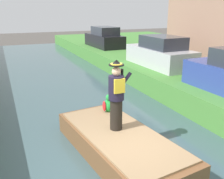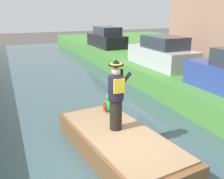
# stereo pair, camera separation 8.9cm
# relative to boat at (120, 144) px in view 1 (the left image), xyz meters

# --- Properties ---
(ground_plane) EXTENTS (80.00, 80.00, 0.00)m
(ground_plane) POSITION_rel_boat_xyz_m (0.00, -0.41, -0.40)
(ground_plane) COLOR #4C4742
(canal_water) EXTENTS (6.30, 48.00, 0.10)m
(canal_water) POSITION_rel_boat_xyz_m (0.00, -0.41, -0.35)
(canal_water) COLOR #3D565B
(canal_water) RESTS_ON ground
(boat) EXTENTS (2.28, 4.38, 0.61)m
(boat) POSITION_rel_boat_xyz_m (0.00, 0.00, 0.00)
(boat) COLOR brown
(boat) RESTS_ON canal_water
(person_pirate) EXTENTS (0.61, 0.42, 1.85)m
(person_pirate) POSITION_rel_boat_xyz_m (0.01, 0.25, 1.23)
(person_pirate) COLOR black
(person_pirate) RESTS_ON boat
(parrot_plush) EXTENTS (0.36, 0.34, 0.57)m
(parrot_plush) POSITION_rel_boat_xyz_m (0.29, 1.43, 0.55)
(parrot_plush) COLOR green
(parrot_plush) RESTS_ON boat
(parked_car_silver) EXTENTS (1.77, 4.03, 1.50)m
(parked_car_silver) POSITION_rel_boat_xyz_m (4.78, 5.43, 1.21)
(parked_car_silver) COLOR #B7B7BC
(parked_car_silver) RESTS_ON grass_bank_far
(parked_car_dark) EXTENTS (1.80, 4.04, 1.50)m
(parked_car_dark) POSITION_rel_boat_xyz_m (4.78, 12.93, 1.21)
(parked_car_dark) COLOR black
(parked_car_dark) RESTS_ON grass_bank_far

